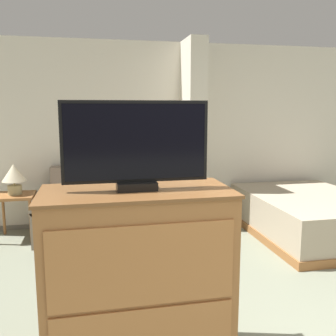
# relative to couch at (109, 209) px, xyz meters

# --- Properties ---
(wall_back) EXTENTS (6.91, 0.16, 2.60)m
(wall_back) POSITION_rel_couch_xyz_m (1.11, 0.48, 0.97)
(wall_back) COLOR silver
(wall_back) RESTS_ON ground_plane
(wall_partition_pillar) EXTENTS (0.24, 0.57, 2.60)m
(wall_partition_pillar) POSITION_rel_couch_xyz_m (1.20, 0.14, 0.97)
(wall_partition_pillar) COLOR silver
(wall_partition_pillar) RESTS_ON ground_plane
(couch) EXTENTS (1.91, 0.84, 0.89)m
(couch) POSITION_rel_couch_xyz_m (0.00, 0.00, 0.00)
(couch) COLOR gray
(couch) RESTS_ON ground_plane
(coffee_table) EXTENTS (0.57, 0.54, 0.39)m
(coffee_table) POSITION_rel_couch_xyz_m (0.02, -1.04, 0.01)
(coffee_table) COLOR #996033
(coffee_table) RESTS_ON ground_plane
(side_table) EXTENTS (0.46, 0.46, 0.58)m
(side_table) POSITION_rel_couch_xyz_m (-1.18, 0.04, 0.16)
(side_table) COLOR #996033
(side_table) RESTS_ON ground_plane
(table_lamp) EXTENTS (0.30, 0.30, 0.39)m
(table_lamp) POSITION_rel_couch_xyz_m (-1.18, 0.04, 0.50)
(table_lamp) COLOR tan
(table_lamp) RESTS_ON side_table
(tv_dresser) EXTENTS (1.16, 0.57, 1.18)m
(tv_dresser) POSITION_rel_couch_xyz_m (0.05, -2.72, 0.27)
(tv_dresser) COLOR #996033
(tv_dresser) RESTS_ON ground_plane
(tv) EXTENTS (0.87, 0.16, 0.53)m
(tv) POSITION_rel_couch_xyz_m (0.05, -2.72, 1.13)
(tv) COLOR black
(tv) RESTS_ON tv_dresser
(bed) EXTENTS (1.49, 2.00, 0.54)m
(bed) POSITION_rel_couch_xyz_m (2.59, -0.62, -0.05)
(bed) COLOR #996033
(bed) RESTS_ON ground_plane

